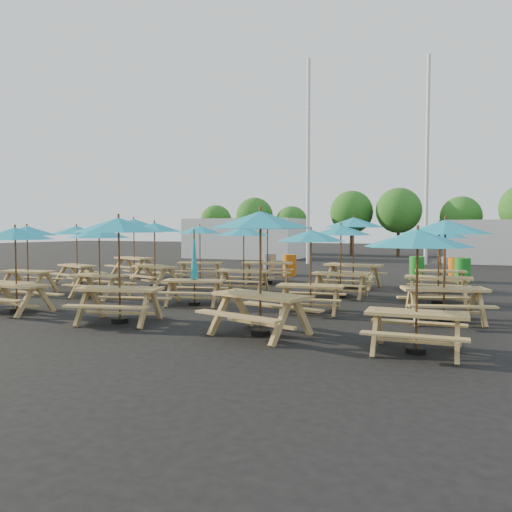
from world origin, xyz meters
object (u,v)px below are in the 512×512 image
at_px(picnic_unit_4, 15,239).
at_px(picnic_unit_18, 439,234).
at_px(waste_bin_0, 270,264).
at_px(waste_bin_5, 462,270).
at_px(picnic_unit_2, 77,234).
at_px(picnic_unit_11, 267,229).
at_px(picnic_unit_14, 341,235).
at_px(picnic_unit_3, 134,227).
at_px(waste_bin_4, 456,270).
at_px(picnic_unit_16, 417,246).
at_px(picnic_unit_1, 27,235).
at_px(picnic_unit_10, 244,235).
at_px(picnic_unit_12, 260,228).
at_px(picnic_unit_17, 445,233).
at_px(waste_bin_3, 447,269).
at_px(picnic_unit_15, 354,227).
at_px(picnic_unit_13, 311,241).
at_px(picnic_unit_7, 200,233).
at_px(picnic_unit_6, 155,231).
at_px(picnic_unit_8, 119,232).
at_px(picnic_unit_19, 441,238).
at_px(picnic_unit_5, 99,237).
at_px(waste_bin_1, 290,265).
at_px(picnic_unit_9, 194,274).

bearing_deg(picnic_unit_4, picnic_unit_18, 32.87).
bearing_deg(waste_bin_0, waste_bin_5, -3.01).
bearing_deg(picnic_unit_2, picnic_unit_11, 45.39).
bearing_deg(picnic_unit_14, picnic_unit_2, -177.80).
bearing_deg(picnic_unit_3, waste_bin_4, 34.15).
bearing_deg(picnic_unit_16, picnic_unit_1, 163.31).
height_order(picnic_unit_2, waste_bin_5, picnic_unit_2).
xyz_separation_m(picnic_unit_4, picnic_unit_10, (3.42, 5.74, 0.05)).
relative_size(picnic_unit_12, picnic_unit_17, 1.04).
relative_size(picnic_unit_2, waste_bin_4, 2.50).
height_order(picnic_unit_11, picnic_unit_18, picnic_unit_11).
relative_size(picnic_unit_14, waste_bin_3, 2.31).
relative_size(picnic_unit_15, waste_bin_0, 2.62).
bearing_deg(picnic_unit_17, picnic_unit_13, 162.36).
height_order(picnic_unit_7, picnic_unit_17, picnic_unit_17).
xyz_separation_m(picnic_unit_6, picnic_unit_8, (3.12, -5.83, 0.01)).
bearing_deg(picnic_unit_15, picnic_unit_19, 12.50).
relative_size(picnic_unit_6, picnic_unit_18, 1.11).
xyz_separation_m(picnic_unit_12, picnic_unit_16, (2.86, -0.28, -0.30)).
relative_size(picnic_unit_2, picnic_unit_15, 0.95).
height_order(picnic_unit_18, waste_bin_3, picnic_unit_18).
xyz_separation_m(picnic_unit_7, picnic_unit_16, (8.98, -8.75, -0.13)).
bearing_deg(picnic_unit_4, waste_bin_4, 53.32).
relative_size(picnic_unit_5, waste_bin_4, 2.21).
bearing_deg(picnic_unit_1, waste_bin_1, 54.56).
bearing_deg(picnic_unit_7, picnic_unit_15, -18.98).
relative_size(picnic_unit_3, picnic_unit_15, 1.10).
xyz_separation_m(picnic_unit_15, waste_bin_3, (2.90, 3.84, -1.64)).
distance_m(picnic_unit_16, waste_bin_4, 12.45).
bearing_deg(picnic_unit_7, picnic_unit_6, -115.54).
relative_size(picnic_unit_2, picnic_unit_12, 0.94).
height_order(picnic_unit_4, picnic_unit_11, picnic_unit_11).
bearing_deg(picnic_unit_12, picnic_unit_2, 165.44).
height_order(picnic_unit_7, waste_bin_3, picnic_unit_7).
bearing_deg(picnic_unit_9, picnic_unit_18, 10.37).
bearing_deg(picnic_unit_16, waste_bin_4, 86.84).
height_order(picnic_unit_11, picnic_unit_12, picnic_unit_11).
distance_m(picnic_unit_3, waste_bin_1, 6.89).
bearing_deg(picnic_unit_6, picnic_unit_5, -70.31).
relative_size(picnic_unit_2, picnic_unit_7, 0.99).
height_order(picnic_unit_15, waste_bin_0, picnic_unit_15).
height_order(picnic_unit_4, picnic_unit_13, picnic_unit_4).
bearing_deg(picnic_unit_16, picnic_unit_6, 144.89).
bearing_deg(picnic_unit_15, picnic_unit_3, -173.78).
height_order(picnic_unit_11, waste_bin_3, picnic_unit_11).
xyz_separation_m(picnic_unit_6, waste_bin_5, (9.82, 6.04, -1.49)).
distance_m(picnic_unit_13, waste_bin_3, 9.92).
relative_size(picnic_unit_13, picnic_unit_14, 0.93).
bearing_deg(picnic_unit_19, picnic_unit_13, -122.70).
xyz_separation_m(picnic_unit_5, picnic_unit_10, (3.37, 2.84, 0.05)).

